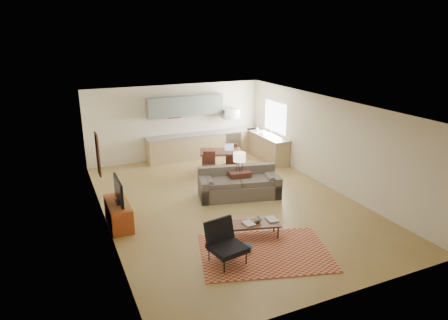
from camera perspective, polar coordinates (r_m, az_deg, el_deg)
name	(u,v)px	position (r m, az deg, el deg)	size (l,w,h in m)	color
room	(229,156)	(10.58, 0.66, 0.57)	(9.00, 9.00, 9.00)	olive
kitchen_counter_back	(203,145)	(14.86, -2.96, 2.16)	(4.26, 0.64, 0.92)	tan
kitchen_counter_right	(267,147)	(14.68, 6.14, 1.89)	(0.64, 2.26, 0.92)	tan
kitchen_range	(230,142)	(15.27, 0.89, 2.60)	(0.62, 0.62, 0.90)	#A5A8AD
kitchen_microwave	(230,114)	(15.03, 0.88, 6.66)	(0.62, 0.40, 0.35)	#A5A8AD
upper_cabinets	(186,106)	(14.46, -5.51, 7.73)	(2.80, 0.34, 0.70)	slate
window_right	(275,117)	(14.57, 7.31, 6.14)	(0.02, 1.40, 1.05)	white
wall_art_left	(98,154)	(10.54, -17.54, 0.77)	(0.06, 0.42, 1.10)	brown
triptych	(174,111)	(14.51, -7.17, 6.90)	(1.70, 0.04, 0.50)	beige
rug	(265,252)	(8.79, 5.85, -13.00)	(2.71, 1.88, 0.02)	maroon
sofa	(239,183)	(11.31, 2.19, -3.31)	(2.36, 1.03, 0.82)	#564C44
coffee_table	(254,230)	(9.28, 4.31, -9.96)	(1.19, 0.47, 0.36)	#462212
book_a	(244,224)	(9.10, 2.94, -9.18)	(0.24, 0.31, 0.03)	maroon
book_b	(267,220)	(9.35, 6.20, -8.50)	(0.26, 0.34, 0.02)	navy
vase	(258,219)	(9.22, 4.86, -8.36)	(0.19, 0.19, 0.17)	black
armchair	(227,244)	(8.20, 0.50, -11.93)	(0.76, 0.76, 0.87)	black
tv_credenza	(118,214)	(10.08, -14.84, -7.42)	(0.50, 1.29, 0.59)	maroon
tv	(119,191)	(9.85, -14.84, -4.25)	(0.10, 0.99, 0.59)	black
console_table	(239,183)	(11.46, 2.17, -3.29)	(0.61, 0.41, 0.71)	#3C1C15
table_lamp	(239,162)	(11.25, 2.21, -0.25)	(0.35, 0.35, 0.57)	beige
dining_table	(221,161)	(13.39, -0.47, -0.12)	(1.37, 0.79, 0.70)	#3C1C15
dining_chair_near	(209,165)	(12.79, -2.16, -0.72)	(0.39, 0.41, 0.82)	#3C1C15
dining_chair_far	(231,154)	(13.96, 1.07, 0.92)	(0.39, 0.41, 0.82)	#3C1C15
laptop	(229,148)	(13.28, 0.76, 1.79)	(0.29, 0.22, 0.22)	#A5A8AD
soap_bottle	(257,129)	(14.98, 4.78, 4.45)	(0.10, 0.10, 0.19)	beige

